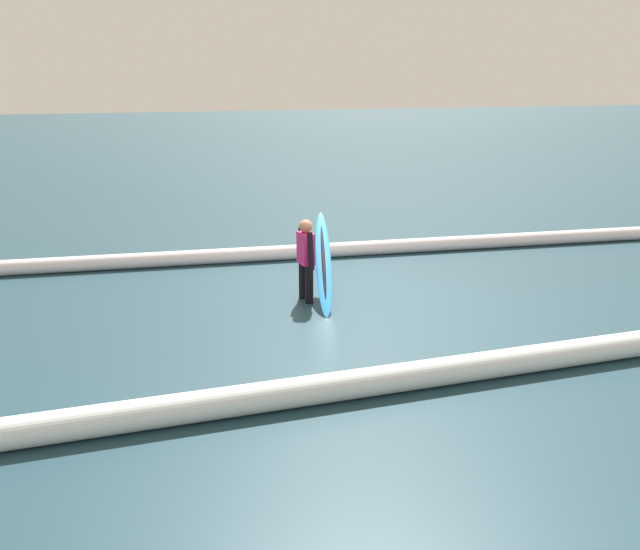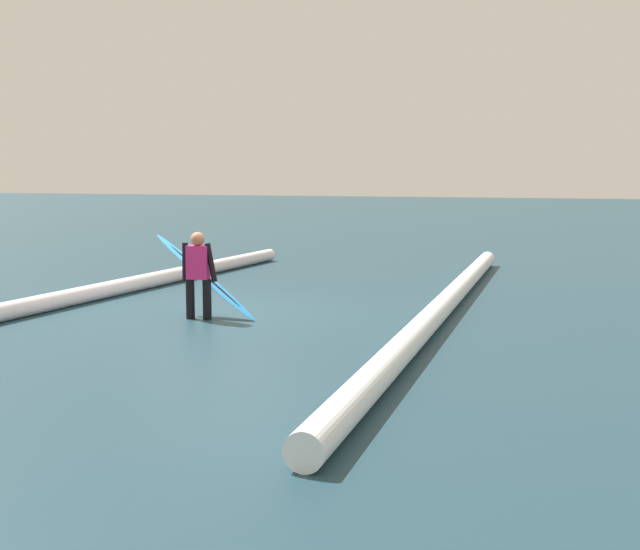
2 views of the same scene
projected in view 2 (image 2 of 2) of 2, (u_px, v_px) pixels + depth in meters
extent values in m
plane|color=#1D3A46|center=(222.00, 311.00, 14.20)|extent=(122.75, 122.75, 0.00)
cylinder|color=black|center=(190.00, 299.00, 13.45)|extent=(0.14, 0.14, 0.64)
cylinder|color=black|center=(207.00, 299.00, 13.39)|extent=(0.14, 0.14, 0.64)
cube|color=#D82672|center=(198.00, 262.00, 13.35)|extent=(0.24, 0.36, 0.53)
sphere|color=#C27856|center=(198.00, 239.00, 13.30)|extent=(0.22, 0.22, 0.22)
cylinder|color=black|center=(185.00, 262.00, 13.39)|extent=(0.09, 0.10, 0.62)
cylinder|color=black|center=(211.00, 263.00, 13.30)|extent=(0.09, 0.21, 0.62)
ellipsoid|color=#268CE5|center=(205.00, 277.00, 13.69)|extent=(0.75, 2.05, 1.31)
ellipsoid|color=black|center=(205.00, 276.00, 13.69)|extent=(0.49, 1.61, 1.06)
cylinder|color=white|center=(52.00, 301.00, 14.28)|extent=(17.16, 1.56, 0.30)
cylinder|color=white|center=(444.00, 305.00, 13.77)|extent=(15.17, 0.69, 0.34)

